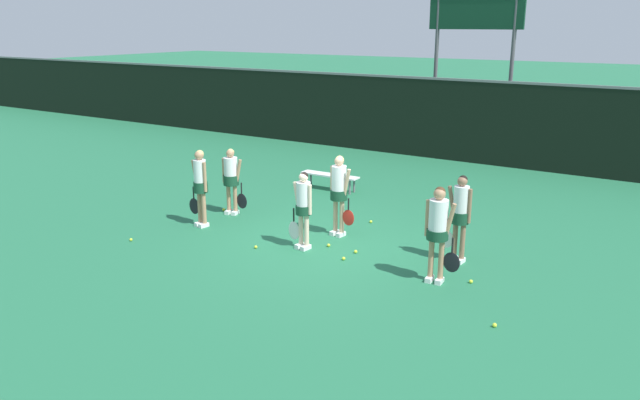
# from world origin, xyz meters

# --- Properties ---
(ground_plane) EXTENTS (140.00, 140.00, 0.00)m
(ground_plane) POSITION_xyz_m (0.00, 0.00, 0.00)
(ground_plane) COLOR #216642
(fence_windscreen) EXTENTS (60.00, 0.08, 2.79)m
(fence_windscreen) POSITION_xyz_m (0.00, 9.49, 1.41)
(fence_windscreen) COLOR black
(fence_windscreen) RESTS_ON ground_plane
(scoreboard) EXTENTS (3.39, 0.15, 5.74)m
(scoreboard) POSITION_xyz_m (-0.84, 11.32, 4.46)
(scoreboard) COLOR #515156
(scoreboard) RESTS_ON ground_plane
(bench_courtside) EXTENTS (1.75, 0.39, 0.45)m
(bench_courtside) POSITION_xyz_m (-2.18, 3.87, 0.39)
(bench_courtside) COLOR silver
(bench_courtside) RESTS_ON ground_plane
(player_0) EXTENTS (0.63, 0.33, 1.80)m
(player_0) POSITION_xyz_m (-2.94, -0.52, 1.05)
(player_0) COLOR tan
(player_0) RESTS_ON ground_plane
(player_1) EXTENTS (0.61, 0.34, 1.65)m
(player_1) POSITION_xyz_m (-0.12, -0.48, 0.95)
(player_1) COLOR beige
(player_1) RESTS_ON ground_plane
(player_2) EXTENTS (0.69, 0.39, 1.79)m
(player_2) POSITION_xyz_m (2.90, -0.63, 1.07)
(player_2) COLOR tan
(player_2) RESTS_ON ground_plane
(player_3) EXTENTS (0.67, 0.38, 1.64)m
(player_3) POSITION_xyz_m (-2.98, 0.61, 0.96)
(player_3) COLOR tan
(player_3) RESTS_ON ground_plane
(player_4) EXTENTS (0.65, 0.38, 1.80)m
(player_4) POSITION_xyz_m (0.07, 0.64, 1.07)
(player_4) COLOR tan
(player_4) RESTS_ON ground_plane
(player_5) EXTENTS (0.64, 0.34, 1.76)m
(player_5) POSITION_xyz_m (2.87, 0.55, 1.02)
(player_5) COLOR #8C664C
(player_5) RESTS_ON ground_plane
(tennis_ball_0) EXTENTS (0.07, 0.07, 0.07)m
(tennis_ball_0) POSITION_xyz_m (0.25, 1.81, 0.03)
(tennis_ball_0) COLOR #CCE033
(tennis_ball_0) RESTS_ON ground_plane
(tennis_ball_1) EXTENTS (0.07, 0.07, 0.07)m
(tennis_ball_1) POSITION_xyz_m (3.47, -0.34, 0.03)
(tennis_ball_1) COLOR #CCE033
(tennis_ball_1) RESTS_ON ground_plane
(tennis_ball_2) EXTENTS (0.07, 0.07, 0.07)m
(tennis_ball_2) POSITION_xyz_m (-4.12, 0.65, 0.03)
(tennis_ball_2) COLOR #CCE033
(tennis_ball_2) RESTS_ON ground_plane
(tennis_ball_3) EXTENTS (0.07, 0.07, 0.07)m
(tennis_ball_3) POSITION_xyz_m (0.28, -0.12, 0.03)
(tennis_ball_3) COLOR #CCE033
(tennis_ball_3) RESTS_ON ground_plane
(tennis_ball_4) EXTENTS (0.07, 0.07, 0.07)m
(tennis_ball_4) POSITION_xyz_m (-3.52, -2.14, 0.03)
(tennis_ball_4) COLOR #CCE033
(tennis_ball_4) RESTS_ON ground_plane
(tennis_ball_5) EXTENTS (0.07, 0.07, 0.07)m
(tennis_ball_5) POSITION_xyz_m (4.37, -1.79, 0.04)
(tennis_ball_5) COLOR #CCE033
(tennis_ball_5) RESTS_ON ground_plane
(tennis_ball_6) EXTENTS (0.07, 0.07, 0.07)m
(tennis_ball_6) POSITION_xyz_m (-3.34, 0.67, 0.03)
(tennis_ball_6) COLOR #CCE033
(tennis_ball_6) RESTS_ON ground_plane
(tennis_ball_7) EXTENTS (0.07, 0.07, 0.07)m
(tennis_ball_7) POSITION_xyz_m (-0.96, -1.03, 0.03)
(tennis_ball_7) COLOR #CCE033
(tennis_ball_7) RESTS_ON ground_plane
(tennis_ball_8) EXTENTS (0.07, 0.07, 0.07)m
(tennis_ball_8) POSITION_xyz_m (0.95, -0.14, 0.04)
(tennis_ball_8) COLOR #CCE033
(tennis_ball_8) RESTS_ON ground_plane
(tennis_ball_9) EXTENTS (0.07, 0.07, 0.07)m
(tennis_ball_9) POSITION_xyz_m (0.94, -0.61, 0.04)
(tennis_ball_9) COLOR #CCE033
(tennis_ball_9) RESTS_ON ground_plane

